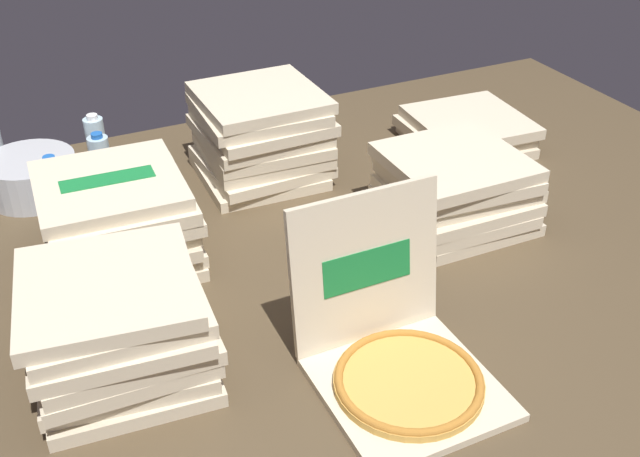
% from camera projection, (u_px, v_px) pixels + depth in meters
% --- Properties ---
extents(ground_plane, '(3.20, 2.40, 0.02)m').
position_uv_depth(ground_plane, '(339.00, 293.00, 2.04)').
color(ground_plane, '#4C3D28').
extents(open_pizza_box, '(0.38, 0.44, 0.40)m').
position_uv_depth(open_pizza_box, '(397.00, 354.00, 1.72)').
color(open_pizza_box, beige).
rests_on(open_pizza_box, ground_plane).
extents(pizza_stack_center_far, '(0.42, 0.42, 0.22)m').
position_uv_depth(pizza_stack_center_far, '(455.00, 188.00, 2.27)').
color(pizza_stack_center_far, beige).
rests_on(pizza_stack_center_far, ground_plane).
extents(pizza_stack_right_far, '(0.44, 0.44, 0.26)m').
position_uv_depth(pizza_stack_right_far, '(119.00, 328.00, 1.70)').
color(pizza_stack_right_far, beige).
rests_on(pizza_stack_right_far, ground_plane).
extents(pizza_stack_right_mid, '(0.41, 0.41, 0.29)m').
position_uv_depth(pizza_stack_right_mid, '(260.00, 135.00, 2.50)').
color(pizza_stack_right_mid, beige).
rests_on(pizza_stack_right_mid, ground_plane).
extents(pizza_stack_left_mid, '(0.42, 0.41, 0.11)m').
position_uv_depth(pizza_stack_left_mid, '(466.00, 131.00, 2.74)').
color(pizza_stack_left_mid, beige).
rests_on(pizza_stack_left_mid, ground_plane).
extents(pizza_stack_right_near, '(0.41, 0.42, 0.26)m').
position_uv_depth(pizza_stack_right_near, '(119.00, 221.00, 2.08)').
color(pizza_stack_right_near, beige).
rests_on(pizza_stack_right_near, ground_plane).
extents(ice_bucket, '(0.29, 0.29, 0.13)m').
position_uv_depth(ice_bucket, '(32.00, 177.00, 2.43)').
color(ice_bucket, '#B7BABF').
rests_on(ice_bucket, ground_plane).
extents(water_bottle_0, '(0.06, 0.06, 0.22)m').
position_uv_depth(water_bottle_0, '(97.00, 147.00, 2.52)').
color(water_bottle_0, silver).
rests_on(water_bottle_0, ground_plane).
extents(water_bottle_1, '(0.06, 0.06, 0.22)m').
position_uv_depth(water_bottle_1, '(102.00, 166.00, 2.40)').
color(water_bottle_1, silver).
rests_on(water_bottle_1, ground_plane).
extents(water_bottle_2, '(0.06, 0.06, 0.22)m').
position_uv_depth(water_bottle_2, '(52.00, 203.00, 2.21)').
color(water_bottle_2, silver).
rests_on(water_bottle_2, ground_plane).
extents(water_bottle_6, '(0.06, 0.06, 0.22)m').
position_uv_depth(water_bottle_6, '(56.00, 191.00, 2.27)').
color(water_bottle_6, silver).
rests_on(water_bottle_6, ground_plane).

